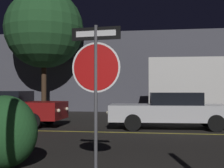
{
  "coord_description": "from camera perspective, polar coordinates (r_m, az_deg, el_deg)",
  "views": [
    {
      "loc": [
        0.48,
        -3.3,
        1.48
      ],
      "look_at": [
        -0.83,
        5.53,
        1.64
      ],
      "focal_mm": 50.0,
      "sensor_mm": 36.0,
      "label": 1
    }
  ],
  "objects": [
    {
      "name": "stop_sign",
      "position": [
        5.32,
        -2.97,
        2.65
      ],
      "size": [
        0.86,
        0.12,
        2.58
      ],
      "rotation": [
        0.0,
        0.0,
        -0.11
      ],
      "color": "#4C4C51",
      "rests_on": "ground_plane"
    },
    {
      "name": "tree_0",
      "position": [
        20.71,
        -12.3,
        9.78
      ],
      "size": [
        5.02,
        5.02,
        7.88
      ],
      "color": "#422D1E",
      "rests_on": "ground_plane"
    },
    {
      "name": "hedge_bush_1",
      "position": [
        6.28,
        -19.05,
        -8.22
      ],
      "size": [
        1.26,
        1.04,
        1.37
      ],
      "primitive_type": "ellipsoid",
      "color": "#1E4C23",
      "rests_on": "ground_plane"
    },
    {
      "name": "road_center_stripe",
      "position": [
        10.82,
        5.86,
        -8.88
      ],
      "size": [
        33.06,
        0.12,
        0.01
      ],
      "primitive_type": "cube",
      "color": "gold",
      "rests_on": "ground_plane"
    },
    {
      "name": "delivery_truck",
      "position": [
        16.78,
        16.97,
        -0.52
      ],
      "size": [
        6.11,
        2.44,
        3.08
      ],
      "rotation": [
        0.0,
        0.0,
        -1.54
      ],
      "color": "silver",
      "rests_on": "ground_plane"
    },
    {
      "name": "passing_car_1",
      "position": [
        13.45,
        -18.38,
        -4.19
      ],
      "size": [
        4.59,
        1.91,
        1.42
      ],
      "rotation": [
        0.0,
        0.0,
        -1.57
      ],
      "color": "maroon",
      "rests_on": "ground_plane"
    },
    {
      "name": "passing_car_2",
      "position": [
        12.13,
        10.95,
        -4.72
      ],
      "size": [
        4.87,
        2.09,
        1.37
      ],
      "rotation": [
        0.0,
        0.0,
        1.63
      ],
      "color": "silver",
      "rests_on": "ground_plane"
    },
    {
      "name": "building_backdrop",
      "position": [
        22.9,
        5.07,
        2.01
      ],
      "size": [
        21.32,
        4.5,
        5.4
      ],
      "primitive_type": "cube",
      "color": "#4C4C56",
      "rests_on": "ground_plane"
    }
  ]
}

